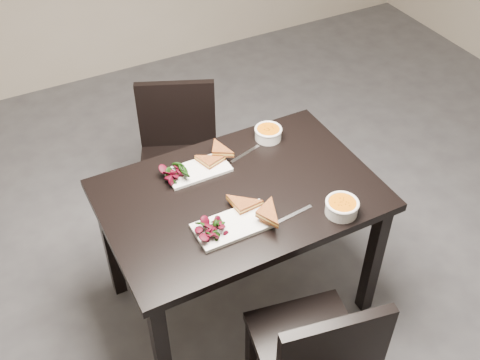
{
  "coord_description": "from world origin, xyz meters",
  "views": [
    {
      "loc": [
        -1.28,
        -1.61,
        2.46
      ],
      "look_at": [
        -0.43,
        0.02,
        0.82
      ],
      "focal_mm": 43.11,
      "sensor_mm": 36.0,
      "label": 1
    }
  ],
  "objects_px": {
    "chair_near": "(317,354)",
    "soup_bowl_near": "(342,206)",
    "plate_far": "(198,170)",
    "soup_bowl_far": "(268,133)",
    "chair_far": "(179,151)",
    "plate_near": "(234,225)",
    "table": "(240,208)"
  },
  "relations": [
    {
      "from": "chair_far",
      "to": "soup_bowl_far",
      "type": "relative_size",
      "value": 6.32
    },
    {
      "from": "table",
      "to": "plate_near",
      "type": "relative_size",
      "value": 3.65
    },
    {
      "from": "plate_far",
      "to": "chair_far",
      "type": "bearing_deg",
      "value": 79.2
    },
    {
      "from": "plate_far",
      "to": "plate_near",
      "type": "bearing_deg",
      "value": -91.69
    },
    {
      "from": "chair_near",
      "to": "soup_bowl_far",
      "type": "distance_m",
      "value": 1.07
    },
    {
      "from": "chair_near",
      "to": "chair_far",
      "type": "height_order",
      "value": "same"
    },
    {
      "from": "chair_near",
      "to": "chair_far",
      "type": "xyz_separation_m",
      "value": [
        0.02,
        1.4,
        0.0
      ]
    },
    {
      "from": "table",
      "to": "chair_far",
      "type": "xyz_separation_m",
      "value": [
        -0.01,
        0.7,
        -0.17
      ]
    },
    {
      "from": "chair_far",
      "to": "soup_bowl_far",
      "type": "height_order",
      "value": "chair_far"
    },
    {
      "from": "chair_near",
      "to": "table",
      "type": "bearing_deg",
      "value": 98.22
    },
    {
      "from": "soup_bowl_far",
      "to": "plate_near",
      "type": "bearing_deg",
      "value": -132.78
    },
    {
      "from": "chair_near",
      "to": "plate_far",
      "type": "bearing_deg",
      "value": 105.53
    },
    {
      "from": "plate_near",
      "to": "plate_far",
      "type": "height_order",
      "value": "plate_near"
    },
    {
      "from": "soup_bowl_near",
      "to": "plate_far",
      "type": "xyz_separation_m",
      "value": [
        -0.43,
        0.52,
        -0.03
      ]
    },
    {
      "from": "chair_near",
      "to": "plate_far",
      "type": "xyz_separation_m",
      "value": [
        -0.08,
        0.91,
        0.27
      ]
    },
    {
      "from": "chair_near",
      "to": "chair_far",
      "type": "relative_size",
      "value": 1.0
    },
    {
      "from": "chair_near",
      "to": "plate_near",
      "type": "relative_size",
      "value": 2.58
    },
    {
      "from": "chair_near",
      "to": "soup_bowl_near",
      "type": "height_order",
      "value": "chair_near"
    },
    {
      "from": "soup_bowl_near",
      "to": "soup_bowl_far",
      "type": "distance_m",
      "value": 0.59
    },
    {
      "from": "chair_near",
      "to": "soup_bowl_near",
      "type": "bearing_deg",
      "value": 58.86
    },
    {
      "from": "chair_near",
      "to": "plate_far",
      "type": "height_order",
      "value": "chair_near"
    },
    {
      "from": "plate_far",
      "to": "table",
      "type": "bearing_deg",
      "value": -62.87
    },
    {
      "from": "plate_far",
      "to": "soup_bowl_far",
      "type": "bearing_deg",
      "value": 9.65
    },
    {
      "from": "table",
      "to": "soup_bowl_near",
      "type": "relative_size",
      "value": 8.41
    },
    {
      "from": "chair_far",
      "to": "plate_far",
      "type": "bearing_deg",
      "value": -77.46
    },
    {
      "from": "table",
      "to": "soup_bowl_near",
      "type": "bearing_deg",
      "value": -44.28
    },
    {
      "from": "chair_near",
      "to": "plate_near",
      "type": "bearing_deg",
      "value": 110.25
    },
    {
      "from": "table",
      "to": "chair_near",
      "type": "relative_size",
      "value": 1.41
    },
    {
      "from": "soup_bowl_near",
      "to": "plate_far",
      "type": "height_order",
      "value": "soup_bowl_near"
    },
    {
      "from": "chair_near",
      "to": "soup_bowl_near",
      "type": "xyz_separation_m",
      "value": [
        0.35,
        0.39,
        0.3
      ]
    },
    {
      "from": "soup_bowl_far",
      "to": "chair_far",
      "type": "bearing_deg",
      "value": 126.23
    },
    {
      "from": "plate_near",
      "to": "soup_bowl_far",
      "type": "relative_size",
      "value": 2.45
    }
  ]
}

